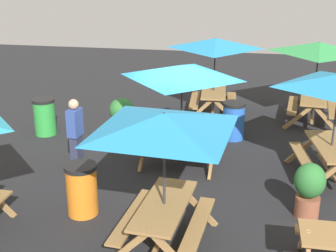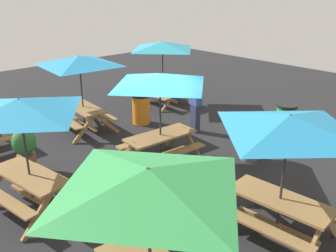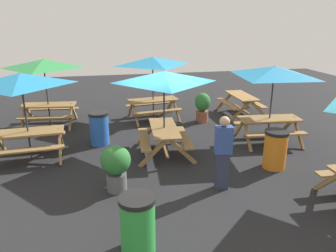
{
  "view_description": "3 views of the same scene",
  "coord_description": "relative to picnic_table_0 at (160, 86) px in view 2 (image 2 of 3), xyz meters",
  "views": [
    {
      "loc": [
        -9.75,
        -1.35,
        4.51
      ],
      "look_at": [
        -0.05,
        0.41,
        0.9
      ],
      "focal_mm": 50.0,
      "sensor_mm": 36.0,
      "label": 1
    },
    {
      "loc": [
        6.36,
        -5.53,
        4.25
      ],
      "look_at": [
        -0.05,
        0.41,
        0.9
      ],
      "focal_mm": 40.0,
      "sensor_mm": 36.0,
      "label": 2
    },
    {
      "loc": [
        1.61,
        8.41,
        3.63
      ],
      "look_at": [
        -0.05,
        0.41,
        0.9
      ],
      "focal_mm": 35.0,
      "sensor_mm": 36.0,
      "label": 3
    }
  ],
  "objects": [
    {
      "name": "picnic_table_4",
      "position": [
        3.45,
        -3.25,
        0.0
      ],
      "size": [
        2.2,
        2.2,
        2.34
      ],
      "rotation": [
        0.0,
        0.0,
        -0.11
      ],
      "color": "olive",
      "rests_on": "ground"
    },
    {
      "name": "trash_bin_green",
      "position": [
        1.18,
        3.85,
        -1.49
      ],
      "size": [
        0.59,
        0.59,
        0.98
      ],
      "color": "green",
      "rests_on": "ground"
    },
    {
      "name": "potted_plant_1",
      "position": [
        -1.92,
        -2.62,
        -1.41
      ],
      "size": [
        0.56,
        0.56,
        1.05
      ],
      "color": "#935138",
      "rests_on": "ground"
    },
    {
      "name": "ground_plane",
      "position": [
        0.0,
        -0.11,
        -1.99
      ],
      "size": [
        26.64,
        26.64,
        0.0
      ],
      "primitive_type": "plane",
      "color": "#232326",
      "rests_on": "ground"
    },
    {
      "name": "trash_bin_blue",
      "position": [
        1.75,
        -1.1,
        -1.49
      ],
      "size": [
        0.59,
        0.59,
        0.98
      ],
      "color": "blue",
      "rests_on": "ground"
    },
    {
      "name": "picnic_table_6",
      "position": [
        -3.25,
        -0.23,
        0.0
      ],
      "size": [
        2.82,
        2.82,
        2.34
      ],
      "rotation": [
        0.0,
        0.0,
        -0.09
      ],
      "color": "olive",
      "rests_on": "ground"
    },
    {
      "name": "trash_bin_orange",
      "position": [
        -2.54,
        1.44,
        -1.49
      ],
      "size": [
        0.59,
        0.59,
        0.98
      ],
      "color": "orange",
      "rests_on": "ground"
    },
    {
      "name": "picnic_table_3",
      "position": [
        -3.66,
        3.39,
        0.0
      ],
      "size": [
        2.05,
        2.05,
        2.34
      ],
      "rotation": [
        0.0,
        0.0,
        -0.03
      ],
      "color": "olive",
      "rests_on": "ground"
    },
    {
      "name": "picnic_table_2",
      "position": [
        3.59,
        -0.41,
        0.0
      ],
      "size": [
        2.13,
        2.13,
        2.34
      ],
      "rotation": [
        0.0,
        0.0,
        0.07
      ],
      "color": "olive",
      "rests_on": "ground"
    },
    {
      "name": "potted_plant_0",
      "position": [
        1.41,
        1.79,
        -1.39
      ],
      "size": [
        0.65,
        0.65,
        1.04
      ],
      "color": "#59595B",
      "rests_on": "ground"
    },
    {
      "name": "picnic_table_1",
      "position": [
        -0.22,
        -3.23,
        0.0
      ],
      "size": [
        2.27,
        2.27,
        2.34
      ],
      "rotation": [
        0.0,
        0.0,
        0.15
      ],
      "color": "olive",
      "rests_on": "ground"
    },
    {
      "name": "picnic_table_0",
      "position": [
        0.0,
        0.0,
        0.0
      ],
      "size": [
        2.14,
        2.14,
        2.34
      ],
      "rotation": [
        0.0,
        0.0,
        1.5
      ],
      "color": "olive",
      "rests_on": "ground"
    },
    {
      "name": "person_standing",
      "position": [
        -0.87,
        2.17,
        -1.1
      ],
      "size": [
        0.39,
        0.27,
        1.67
      ],
      "rotation": [
        0.0,
        0.0,
        3.0
      ],
      "color": "#2D334C",
      "rests_on": "ground"
    }
  ]
}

